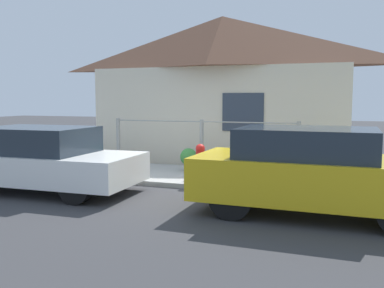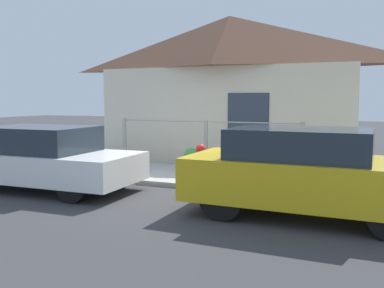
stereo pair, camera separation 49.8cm
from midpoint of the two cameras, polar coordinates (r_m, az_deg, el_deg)
name	(u,v)px [view 2 (the right image)]	position (r m, az deg, el deg)	size (l,w,h in m)	color
ground_plane	(168,187)	(8.96, -1.64, -5.81)	(60.00, 60.00, 0.00)	#38383A
sidewalk	(190,176)	(10.01, 1.16, -4.26)	(24.00, 2.34, 0.10)	#9E9E99
house	(228,48)	(12.55, 6.03, 12.56)	(7.53, 2.23, 4.19)	beige
fence	(206,141)	(10.86, 3.17, 0.36)	(4.90, 0.10, 1.21)	#999993
car_left	(45,158)	(9.08, -17.58, -1.81)	(3.83, 1.78, 1.28)	white
car_right	(307,172)	(6.95, 17.13, -3.62)	(3.84, 1.74, 1.39)	gold
fire_hydrant	(201,161)	(9.12, 2.72, -2.34)	(0.45, 0.20, 0.79)	red
potted_plant_near_hydrant	(192,158)	(10.29, 1.35, -1.90)	(0.41, 0.41, 0.56)	slate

